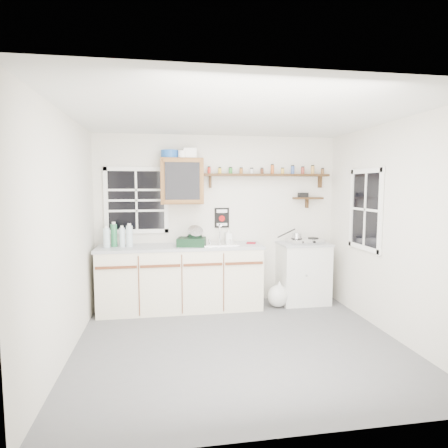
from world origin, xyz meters
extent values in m
cube|color=#59595B|center=(0.00, 0.00, -0.01)|extent=(3.60, 3.20, 0.02)
cube|color=silver|center=(0.00, 0.00, 2.51)|extent=(3.60, 3.20, 0.02)
cube|color=silver|center=(-1.81, 0.00, 1.25)|extent=(0.02, 3.20, 2.50)
cube|color=silver|center=(1.81, 0.00, 1.25)|extent=(0.02, 3.20, 2.50)
cube|color=silver|center=(0.00, 1.61, 1.25)|extent=(3.60, 0.02, 2.50)
cube|color=silver|center=(0.00, -1.61, 1.25)|extent=(3.60, 0.02, 2.50)
cube|color=beige|center=(-0.58, 1.30, 0.44)|extent=(2.27, 0.60, 0.88)
cube|color=#A0A1A8|center=(-0.58, 1.30, 0.90)|extent=(2.31, 0.62, 0.04)
cube|color=brown|center=(-1.44, 0.99, 0.70)|extent=(0.53, 0.02, 0.03)
cube|color=brown|center=(-0.87, 0.99, 0.70)|extent=(0.53, 0.02, 0.03)
cube|color=brown|center=(-0.30, 0.99, 0.70)|extent=(0.53, 0.02, 0.03)
cube|color=brown|center=(0.27, 0.99, 0.70)|extent=(0.53, 0.02, 0.03)
cube|color=silver|center=(1.25, 1.33, 0.44)|extent=(0.70, 0.55, 0.88)
cube|color=#A0A1A8|center=(1.25, 1.33, 0.90)|extent=(0.73, 0.57, 0.03)
cube|color=silver|center=(-0.05, 1.30, 0.93)|extent=(0.52, 0.44, 0.03)
cylinder|color=silver|center=(0.00, 1.46, 1.06)|extent=(0.02, 0.02, 0.28)
cylinder|color=silver|center=(0.00, 1.40, 1.19)|extent=(0.02, 0.14, 0.02)
cube|color=#593116|center=(-0.55, 1.45, 1.82)|extent=(0.60, 0.30, 0.65)
cube|color=black|center=(-0.55, 1.29, 1.82)|extent=(0.48, 0.02, 0.52)
cylinder|color=#174A9A|center=(-0.72, 1.45, 2.21)|extent=(0.24, 0.24, 0.11)
cube|color=white|center=(-0.43, 1.45, 2.22)|extent=(0.18, 0.15, 0.14)
cylinder|color=white|center=(-0.54, 1.40, 2.20)|extent=(0.12, 0.12, 0.10)
cube|color=black|center=(0.73, 1.51, 1.92)|extent=(1.91, 0.18, 0.04)
cube|color=black|center=(-0.13, 1.55, 1.82)|extent=(0.03, 0.10, 0.18)
cube|color=black|center=(1.58, 1.55, 1.82)|extent=(0.03, 0.10, 0.18)
cylinder|color=red|center=(-0.15, 1.51, 1.98)|extent=(0.05, 0.05, 0.09)
cylinder|color=black|center=(-0.15, 1.51, 2.03)|extent=(0.04, 0.04, 0.02)
cylinder|color=gold|center=(0.01, 1.51, 1.98)|extent=(0.05, 0.05, 0.08)
cylinder|color=black|center=(0.01, 1.51, 2.02)|extent=(0.04, 0.04, 0.02)
cylinder|color=#267226|center=(0.17, 1.51, 1.98)|extent=(0.06, 0.06, 0.08)
cylinder|color=black|center=(0.17, 1.51, 2.03)|extent=(0.05, 0.05, 0.02)
cylinder|color=#99591E|center=(0.33, 1.51, 1.98)|extent=(0.05, 0.05, 0.08)
cylinder|color=black|center=(0.33, 1.51, 2.02)|extent=(0.04, 0.04, 0.02)
cylinder|color=silver|center=(0.49, 1.51, 1.97)|extent=(0.05, 0.05, 0.07)
cylinder|color=black|center=(0.49, 1.51, 2.02)|extent=(0.05, 0.05, 0.02)
cylinder|color=#4C2614|center=(0.65, 1.51, 1.97)|extent=(0.05, 0.05, 0.07)
cylinder|color=black|center=(0.65, 1.51, 2.02)|extent=(0.04, 0.04, 0.02)
cylinder|color=#B24C19|center=(0.80, 1.51, 2.00)|extent=(0.05, 0.05, 0.13)
cylinder|color=black|center=(0.80, 1.51, 2.07)|extent=(0.04, 0.04, 0.02)
cylinder|color=gold|center=(0.96, 1.51, 1.98)|extent=(0.05, 0.05, 0.08)
cylinder|color=black|center=(0.96, 1.51, 2.02)|extent=(0.04, 0.04, 0.02)
cylinder|color=#334C8C|center=(1.12, 1.51, 2.00)|extent=(0.05, 0.05, 0.12)
cylinder|color=black|center=(1.12, 1.51, 2.06)|extent=(0.05, 0.05, 0.02)
cylinder|color=maroon|center=(1.28, 1.51, 1.99)|extent=(0.05, 0.05, 0.10)
cylinder|color=black|center=(1.28, 1.51, 2.04)|extent=(0.05, 0.05, 0.02)
cylinder|color=#BF8C3F|center=(1.44, 1.51, 2.00)|extent=(0.05, 0.05, 0.12)
cylinder|color=black|center=(1.44, 1.51, 2.07)|extent=(0.05, 0.05, 0.02)
cylinder|color=brown|center=(1.60, 1.51, 1.98)|extent=(0.05, 0.05, 0.08)
cylinder|color=black|center=(1.60, 1.51, 2.02)|extent=(0.04, 0.04, 0.02)
cube|color=black|center=(1.38, 1.52, 1.57)|extent=(0.45, 0.15, 0.03)
cube|color=black|center=(1.38, 1.56, 1.49)|extent=(0.03, 0.08, 0.14)
cube|color=black|center=(1.30, 1.52, 1.62)|extent=(0.14, 0.10, 0.07)
cube|color=black|center=(0.05, 1.59, 1.28)|extent=(0.22, 0.01, 0.30)
cube|color=white|center=(0.05, 1.58, 1.38)|extent=(0.16, 0.00, 0.05)
cylinder|color=#A50C0C|center=(0.05, 1.58, 1.27)|extent=(0.09, 0.01, 0.09)
cube|color=white|center=(0.05, 1.58, 1.18)|extent=(0.16, 0.00, 0.04)
cube|color=black|center=(-1.20, 1.59, 1.55)|extent=(0.85, 0.02, 0.90)
cube|color=white|center=(-1.20, 1.59, 1.55)|extent=(0.93, 0.03, 0.98)
cube|color=black|center=(1.79, 0.55, 1.45)|extent=(0.02, 0.70, 1.00)
cube|color=white|center=(1.79, 0.55, 1.45)|extent=(0.03, 0.78, 1.08)
cylinder|color=silver|center=(-1.59, 1.27, 1.05)|extent=(0.09, 0.09, 0.27)
cylinder|color=white|center=(-1.59, 1.27, 1.20)|extent=(0.05, 0.05, 0.03)
cylinder|color=#257042|center=(-1.50, 1.35, 1.08)|extent=(0.09, 0.09, 0.31)
cylinder|color=white|center=(-1.50, 1.35, 1.25)|extent=(0.05, 0.05, 0.03)
cylinder|color=silver|center=(-1.38, 1.31, 1.05)|extent=(0.08, 0.08, 0.26)
cylinder|color=white|center=(-1.38, 1.31, 1.20)|extent=(0.04, 0.04, 0.03)
cylinder|color=silver|center=(-1.29, 1.31, 1.07)|extent=(0.09, 0.09, 0.29)
cylinder|color=white|center=(-1.29, 1.31, 1.23)|extent=(0.05, 0.05, 0.03)
cube|color=black|center=(-0.44, 1.23, 0.98)|extent=(0.44, 0.36, 0.12)
cylinder|color=silver|center=(-0.39, 1.23, 1.09)|extent=(0.25, 0.27, 0.23)
imported|color=white|center=(0.14, 1.49, 1.02)|extent=(0.10, 0.10, 0.21)
cube|color=maroon|center=(0.44, 1.31, 0.93)|extent=(0.16, 0.15, 0.02)
cube|color=silver|center=(1.26, 1.31, 0.94)|extent=(0.54, 0.33, 0.06)
cylinder|color=black|center=(1.13, 1.31, 0.98)|extent=(0.16, 0.16, 0.01)
cylinder|color=black|center=(1.39, 1.31, 0.98)|extent=(0.16, 0.16, 0.01)
cylinder|color=silver|center=(1.13, 1.31, 1.02)|extent=(0.14, 0.14, 0.09)
cylinder|color=black|center=(0.99, 1.37, 1.05)|extent=(0.27, 0.03, 0.14)
ellipsoid|color=silver|center=(0.80, 1.13, 0.17)|extent=(0.36, 0.32, 0.38)
cone|color=silver|center=(0.82, 1.13, 0.34)|extent=(0.10, 0.10, 0.10)
camera|label=1|loc=(-0.81, -3.95, 1.75)|focal=30.00mm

